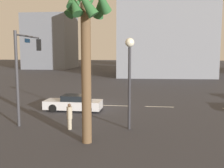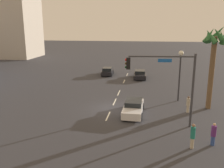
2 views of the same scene
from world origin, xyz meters
name	(u,v)px [view 2 (image 2 of 2)]	position (x,y,z in m)	size (l,w,h in m)	color
ground_plane	(112,109)	(0.00, 0.00, 0.00)	(220.00, 220.00, 0.00)	#333338
lane_stripe_0	(127,75)	(-18.00, 0.00, 0.01)	(2.37, 0.14, 0.01)	silver
lane_stripe_1	(124,81)	(-12.58, 0.00, 0.01)	(2.27, 0.14, 0.01)	silver
lane_stripe_2	(119,93)	(-6.07, 0.00, 0.01)	(2.50, 0.14, 0.01)	silver
lane_stripe_3	(115,102)	(-2.27, 0.00, 0.01)	(2.47, 0.14, 0.01)	silver
lane_stripe_4	(108,116)	(2.20, 0.00, 0.01)	(2.40, 0.14, 0.01)	silver
car_0	(108,71)	(-17.29, -3.40, 0.61)	(4.38, 2.06, 1.31)	black
car_1	(140,75)	(-15.33, 2.28, 0.60)	(4.64, 2.11, 1.27)	black
car_2	(133,107)	(1.08, 2.33, 0.62)	(4.73, 1.99, 1.30)	silver
traffic_signal	(170,78)	(3.70, 5.40, 4.27)	(0.85, 5.68, 6.23)	#38383D
streetlamp	(180,66)	(-3.78, 7.12, 4.05)	(0.56, 0.56, 5.73)	#2D2D33
pedestrian_0	(193,135)	(7.35, 6.86, 0.97)	(0.44, 0.44, 1.83)	#B2A58C
pedestrian_1	(213,134)	(6.67, 8.40, 0.89)	(0.45, 0.45, 1.70)	#2D478C
pedestrian_2	(188,104)	(-0.04, 7.64, 0.87)	(0.35, 0.35, 1.66)	#B2A58C
palm_tree_1	(214,50)	(-1.68, 10.00, 6.08)	(2.69, 2.52, 8.52)	brown
building_2	(12,14)	(-37.56, -32.36, 11.38)	(11.14, 11.93, 22.75)	#B2A38E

